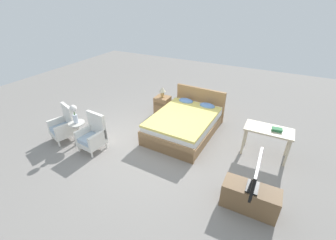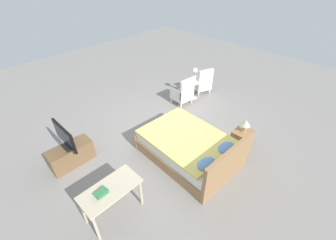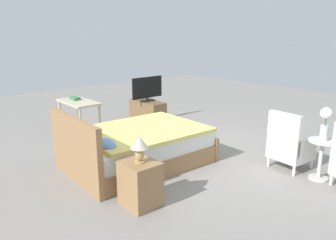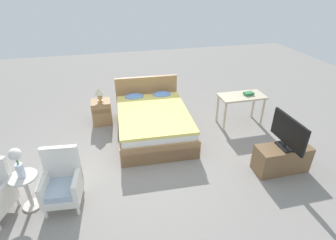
# 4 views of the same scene
# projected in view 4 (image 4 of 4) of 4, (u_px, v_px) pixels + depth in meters

# --- Properties ---
(ground_plane) EXTENTS (16.00, 16.00, 0.00)m
(ground_plane) POSITION_uv_depth(u_px,v_px,m) (151.00, 157.00, 5.12)
(ground_plane) COLOR gray
(bed) EXTENTS (1.60, 2.24, 0.96)m
(bed) POSITION_uv_depth(u_px,v_px,m) (153.00, 121.00, 5.79)
(bed) COLOR #997047
(bed) RESTS_ON ground_plane
(armchair_by_window_right) EXTENTS (0.59, 0.59, 0.92)m
(armchair_by_window_right) POSITION_uv_depth(u_px,v_px,m) (62.00, 183.00, 3.96)
(armchair_by_window_right) COLOR white
(armchair_by_window_right) RESTS_ON ground_plane
(side_table) EXTENTS (0.40, 0.40, 0.60)m
(side_table) POSITION_uv_depth(u_px,v_px,m) (27.00, 188.00, 3.87)
(side_table) COLOR beige
(side_table) RESTS_ON ground_plane
(flower_vase) EXTENTS (0.17, 0.17, 0.48)m
(flower_vase) POSITION_uv_depth(u_px,v_px,m) (17.00, 160.00, 3.62)
(flower_vase) COLOR silver
(flower_vase) RESTS_ON side_table
(nightstand) EXTENTS (0.44, 0.41, 0.56)m
(nightstand) POSITION_uv_depth(u_px,v_px,m) (102.00, 112.00, 6.18)
(nightstand) COLOR #997047
(nightstand) RESTS_ON ground_plane
(table_lamp) EXTENTS (0.22, 0.22, 0.33)m
(table_lamp) POSITION_uv_depth(u_px,v_px,m) (99.00, 93.00, 5.94)
(table_lamp) COLOR tan
(table_lamp) RESTS_ON nightstand
(tv_stand) EXTENTS (0.96, 0.40, 0.49)m
(tv_stand) POSITION_uv_depth(u_px,v_px,m) (282.00, 158.00, 4.69)
(tv_stand) COLOR brown
(tv_stand) RESTS_ON ground_plane
(tv_flatscreen) EXTENTS (0.20, 0.85, 0.57)m
(tv_flatscreen) POSITION_uv_depth(u_px,v_px,m) (289.00, 133.00, 4.42)
(tv_flatscreen) COLOR black
(tv_flatscreen) RESTS_ON tv_stand
(vanity_desk) EXTENTS (1.04, 0.52, 0.72)m
(vanity_desk) POSITION_uv_depth(u_px,v_px,m) (241.00, 100.00, 5.99)
(vanity_desk) COLOR beige
(vanity_desk) RESTS_ON ground_plane
(book_stack) EXTENTS (0.23, 0.16, 0.06)m
(book_stack) POSITION_uv_depth(u_px,v_px,m) (249.00, 94.00, 5.95)
(book_stack) COLOR #337A47
(book_stack) RESTS_ON vanity_desk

